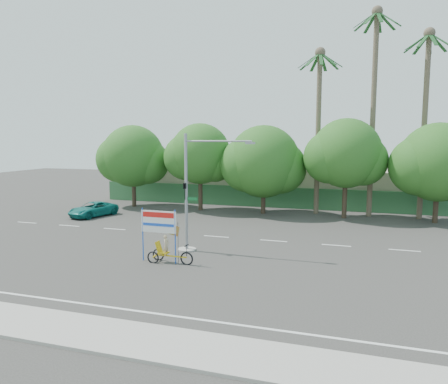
% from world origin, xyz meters
% --- Properties ---
extents(ground, '(120.00, 120.00, 0.00)m').
position_xyz_m(ground, '(0.00, 0.00, 0.00)').
color(ground, '#33302D').
rests_on(ground, ground).
extents(sidewalk_near, '(50.00, 2.40, 0.12)m').
position_xyz_m(sidewalk_near, '(0.00, -7.50, 0.06)').
color(sidewalk_near, gray).
rests_on(sidewalk_near, ground).
extents(fence, '(38.00, 0.08, 2.00)m').
position_xyz_m(fence, '(0.00, 21.50, 1.00)').
color(fence, '#336B3D').
rests_on(fence, ground).
extents(building_left, '(12.00, 8.00, 4.00)m').
position_xyz_m(building_left, '(-10.00, 26.00, 2.00)').
color(building_left, '#BFB298').
rests_on(building_left, ground).
extents(building_right, '(14.00, 8.00, 3.60)m').
position_xyz_m(building_right, '(8.00, 26.00, 1.80)').
color(building_right, '#BFB298').
rests_on(building_right, ground).
extents(tree_far_left, '(7.14, 6.00, 7.96)m').
position_xyz_m(tree_far_left, '(-14.05, 18.00, 4.76)').
color(tree_far_left, '#473828').
rests_on(tree_far_left, ground).
extents(tree_left, '(6.66, 5.60, 8.07)m').
position_xyz_m(tree_left, '(-7.05, 18.00, 5.06)').
color(tree_left, '#473828').
rests_on(tree_left, ground).
extents(tree_center, '(7.62, 6.40, 7.85)m').
position_xyz_m(tree_center, '(-1.05, 18.00, 4.47)').
color(tree_center, '#473828').
rests_on(tree_center, ground).
extents(tree_right, '(6.90, 5.80, 8.36)m').
position_xyz_m(tree_right, '(5.95, 18.00, 5.24)').
color(tree_right, '#473828').
rests_on(tree_right, ground).
extents(tree_far_right, '(7.38, 6.20, 7.94)m').
position_xyz_m(tree_far_right, '(12.95, 18.00, 4.64)').
color(tree_far_right, '#473828').
rests_on(tree_far_right, ground).
extents(palm_tall, '(3.73, 3.79, 17.45)m').
position_xyz_m(palm_tall, '(8.00, 19.50, 10.46)').
color(palm_tall, '#70604C').
rests_on(palm_tall, ground).
extents(palm_mid, '(3.73, 3.79, 15.45)m').
position_xyz_m(palm_mid, '(12.00, 19.50, 9.40)').
color(palm_mid, '#70604C').
rests_on(palm_mid, ground).
extents(palm_short, '(3.73, 3.79, 14.45)m').
position_xyz_m(palm_short, '(3.50, 19.50, 8.86)').
color(palm_short, '#70604C').
rests_on(palm_short, ground).
extents(traffic_signal, '(4.72, 1.10, 7.00)m').
position_xyz_m(traffic_signal, '(-2.20, 3.98, 2.92)').
color(traffic_signal, gray).
rests_on(traffic_signal, ground).
extents(trike_billboard, '(3.04, 0.70, 2.98)m').
position_xyz_m(trike_billboard, '(-2.68, 1.24, 1.20)').
color(trike_billboard, black).
rests_on(trike_billboard, ground).
extents(pickup_truck, '(3.12, 4.80, 1.23)m').
position_xyz_m(pickup_truck, '(-14.62, 12.05, 0.61)').
color(pickup_truck, '#10726A').
rests_on(pickup_truck, ground).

